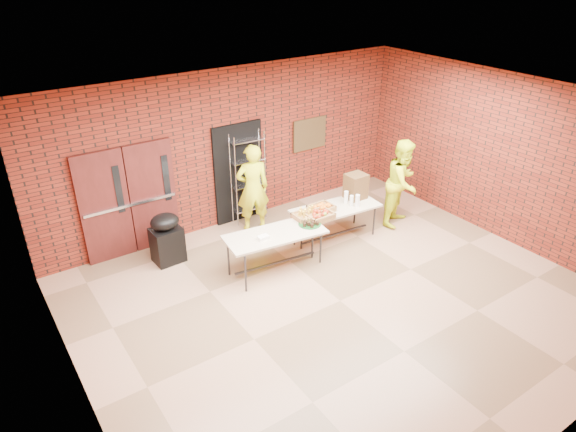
# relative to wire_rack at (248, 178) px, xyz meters

# --- Properties ---
(room) EXTENTS (8.08, 7.08, 3.28)m
(room) POSITION_rel_wire_rack_xyz_m (-0.24, -3.32, 0.63)
(room) COLOR brown
(room) RESTS_ON ground
(double_doors) EXTENTS (1.78, 0.12, 2.10)m
(double_doors) POSITION_rel_wire_rack_xyz_m (-2.44, 0.12, 0.09)
(double_doors) COLOR #4E1916
(double_doors) RESTS_ON room
(dark_doorway) EXTENTS (1.10, 0.06, 2.10)m
(dark_doorway) POSITION_rel_wire_rack_xyz_m (-0.14, 0.14, 0.08)
(dark_doorway) COLOR black
(dark_doorway) RESTS_ON room
(bronze_plaque) EXTENTS (0.85, 0.04, 0.70)m
(bronze_plaque) POSITION_rel_wire_rack_xyz_m (1.66, 0.13, 0.58)
(bronze_plaque) COLOR #46351C
(bronze_plaque) RESTS_ON room
(wire_rack) EXTENTS (0.72, 0.27, 1.93)m
(wire_rack) POSITION_rel_wire_rack_xyz_m (0.00, 0.00, 0.00)
(wire_rack) COLOR #B2B3B9
(wire_rack) RESTS_ON room
(table_left) EXTENTS (1.86, 0.96, 0.73)m
(table_left) POSITION_rel_wire_rack_xyz_m (-0.59, -1.91, -0.30)
(table_left) COLOR #C3B095
(table_left) RESTS_ON room
(table_right) EXTENTS (1.79, 0.87, 0.71)m
(table_right) POSITION_rel_wire_rack_xyz_m (0.95, -1.70, -0.31)
(table_right) COLOR #C3B095
(table_right) RESTS_ON room
(basket_bananas) EXTENTS (0.45, 0.35, 0.14)m
(basket_bananas) POSITION_rel_wire_rack_xyz_m (0.20, -1.74, -0.19)
(basket_bananas) COLOR #AD8A45
(basket_bananas) RESTS_ON table_right
(basket_oranges) EXTENTS (0.46, 0.36, 0.14)m
(basket_oranges) POSITION_rel_wire_rack_xyz_m (0.62, -1.66, -0.19)
(basket_oranges) COLOR #AD8A45
(basket_oranges) RESTS_ON table_right
(basket_apples) EXTENTS (0.50, 0.39, 0.15)m
(basket_apples) POSITION_rel_wire_rack_xyz_m (0.40, -1.88, -0.18)
(basket_apples) COLOR #AD8A45
(basket_apples) RESTS_ON table_right
(muffin_tray) EXTENTS (0.41, 0.41, 0.10)m
(muffin_tray) POSITION_rel_wire_rack_xyz_m (0.11, -1.99, -0.19)
(muffin_tray) COLOR #144B1B
(muffin_tray) RESTS_ON table_left
(napkin_box) EXTENTS (0.19, 0.12, 0.06)m
(napkin_box) POSITION_rel_wire_rack_xyz_m (-0.86, -1.96, -0.20)
(napkin_box) COLOR white
(napkin_box) RESTS_ON table_left
(coffee_dispenser) EXTENTS (0.39, 0.35, 0.51)m
(coffee_dispenser) POSITION_rel_wire_rack_xyz_m (1.54, -1.59, 0.00)
(coffee_dispenser) COLOR #533A1C
(coffee_dispenser) RESTS_ON table_right
(cup_stack_front) EXTENTS (0.07, 0.07, 0.22)m
(cup_stack_front) POSITION_rel_wire_rack_xyz_m (1.24, -1.81, -0.14)
(cup_stack_front) COLOR white
(cup_stack_front) RESTS_ON table_right
(cup_stack_mid) EXTENTS (0.08, 0.08, 0.25)m
(cup_stack_mid) POSITION_rel_wire_rack_xyz_m (1.31, -1.91, -0.13)
(cup_stack_mid) COLOR white
(cup_stack_mid) RESTS_ON table_right
(cup_stack_back) EXTENTS (0.08, 0.08, 0.25)m
(cup_stack_back) POSITION_rel_wire_rack_xyz_m (1.24, -1.65, -0.13)
(cup_stack_back) COLOR white
(cup_stack_back) RESTS_ON table_right
(covered_grill) EXTENTS (0.55, 0.47, 0.97)m
(covered_grill) POSITION_rel_wire_rack_xyz_m (-2.07, -0.57, -0.48)
(covered_grill) COLOR black
(covered_grill) RESTS_ON room
(volunteer_woman) EXTENTS (0.76, 0.60, 1.83)m
(volunteer_woman) POSITION_rel_wire_rack_xyz_m (-0.14, -0.40, -0.05)
(volunteer_woman) COLOR #EBFE1C
(volunteer_woman) RESTS_ON room
(volunteer_man) EXTENTS (1.08, 0.98, 1.82)m
(volunteer_man) POSITION_rel_wire_rack_xyz_m (2.54, -1.89, -0.06)
(volunteer_man) COLOR #EBFE1C
(volunteer_man) RESTS_ON room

